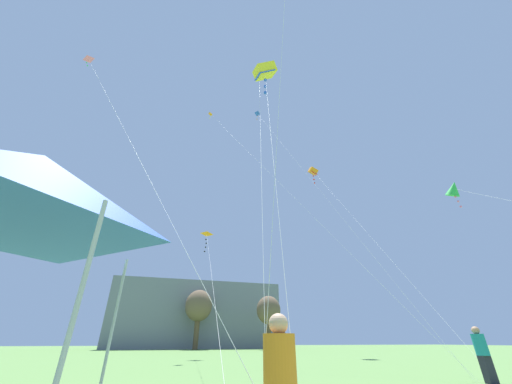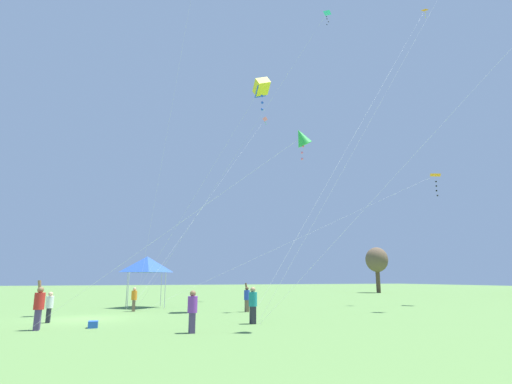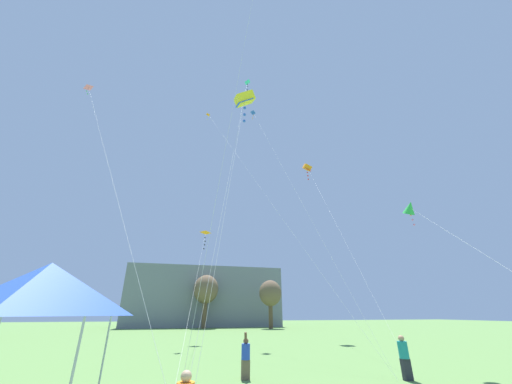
# 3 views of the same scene
# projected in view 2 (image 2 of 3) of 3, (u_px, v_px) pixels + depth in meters

# --- Properties ---
(ground_plane) EXTENTS (220.00, 220.00, 0.00)m
(ground_plane) POSITION_uv_depth(u_px,v_px,m) (86.00, 319.00, 22.05)
(ground_plane) COLOR #5B8442
(tree_near_right) EXTENTS (3.43, 3.43, 6.93)m
(tree_near_right) POSITION_uv_depth(u_px,v_px,m) (377.00, 260.00, 62.28)
(tree_near_right) COLOR brown
(tree_near_right) RESTS_ON ground
(festival_tent) EXTENTS (2.95, 2.95, 3.87)m
(festival_tent) POSITION_uv_depth(u_px,v_px,m) (147.00, 264.00, 31.19)
(festival_tent) COLOR #B7B7BC
(festival_tent) RESTS_ON ground
(cooler_box) EXTENTS (0.55, 0.42, 0.30)m
(cooler_box) POSITION_uv_depth(u_px,v_px,m) (93.00, 324.00, 18.16)
(cooler_box) COLOR blue
(cooler_box) RESTS_ON ground
(person_teal_shirt) EXTENTS (0.42, 0.42, 1.77)m
(person_teal_shirt) POSITION_uv_depth(u_px,v_px,m) (253.00, 304.00, 19.90)
(person_teal_shirt) COLOR #282833
(person_teal_shirt) RESTS_ON ground
(person_blue_shirt) EXTENTS (0.39, 0.39, 1.90)m
(person_blue_shirt) POSITION_uv_depth(u_px,v_px,m) (247.00, 298.00, 26.84)
(person_blue_shirt) COLOR brown
(person_blue_shirt) RESTS_ON ground
(person_red_shirt) EXTENTS (0.44, 0.44, 2.13)m
(person_red_shirt) POSITION_uv_depth(u_px,v_px,m) (39.00, 306.00, 17.48)
(person_red_shirt) COLOR #473860
(person_red_shirt) RESTS_ON ground
(person_purple_shirt) EXTENTS (0.40, 0.40, 1.71)m
(person_purple_shirt) POSITION_uv_depth(u_px,v_px,m) (192.00, 310.00, 16.58)
(person_purple_shirt) COLOR #473860
(person_purple_shirt) RESTS_ON ground
(person_orange_shirt) EXTENTS (0.38, 0.38, 1.59)m
(person_orange_shirt) POSITION_uv_depth(u_px,v_px,m) (134.00, 298.00, 27.19)
(person_orange_shirt) COLOR brown
(person_orange_shirt) RESTS_ON ground
(person_white_shirt) EXTENTS (0.36, 0.36, 1.52)m
(person_white_shirt) POSITION_uv_depth(u_px,v_px,m) (49.00, 306.00, 20.31)
(person_white_shirt) COLOR #282833
(person_white_shirt) RESTS_ON ground
(kite_cyan_delta_1) EXTENTS (4.55, 13.71, 23.49)m
(kite_cyan_delta_1) POSITION_uv_depth(u_px,v_px,m) (321.00, 22.00, 32.29)
(kite_cyan_delta_1) COLOR silver
(kite_cyan_delta_1) RESTS_ON ground
(kite_orange_delta_2) EXTENTS (2.98, 24.98, 11.47)m
(kite_orange_delta_2) POSITION_uv_depth(u_px,v_px,m) (434.00, 177.00, 35.57)
(kite_orange_delta_2) COLOR silver
(kite_orange_delta_2) RESTS_ON ground
(kite_green_diamond_5) EXTENTS (4.52, 11.90, 9.31)m
(kite_green_diamond_5) POSITION_uv_depth(u_px,v_px,m) (301.00, 138.00, 18.86)
(kite_green_diamond_5) COLOR silver
(kite_green_diamond_5) RESTS_ON ground
(kite_orange_delta_6) EXTENTS (8.16, 21.73, 28.96)m
(kite_orange_delta_6) POSITION_uv_depth(u_px,v_px,m) (421.00, 18.00, 39.49)
(kite_orange_delta_6) COLOR silver
(kite_orange_delta_6) RESTS_ON ground
(kite_pink_delta_7) EXTENTS (9.29, 13.57, 19.34)m
(kite_pink_delta_7) POSITION_uv_depth(u_px,v_px,m) (262.00, 124.00, 42.78)
(kite_pink_delta_7) COLOR silver
(kite_pink_delta_7) RESTS_ON ground
(kite_yellow_box_8) EXTENTS (3.59, 9.48, 17.28)m
(kite_yellow_box_8) POSITION_uv_depth(u_px,v_px,m) (261.00, 87.00, 30.55)
(kite_yellow_box_8) COLOR silver
(kite_yellow_box_8) RESTS_ON ground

